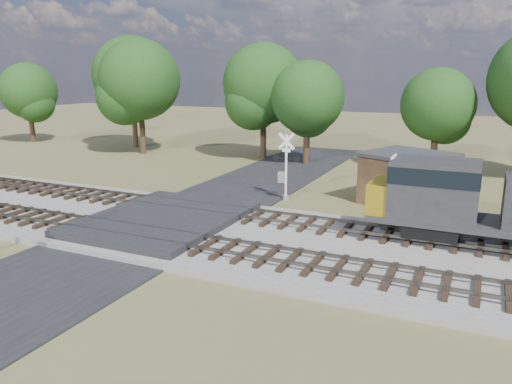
% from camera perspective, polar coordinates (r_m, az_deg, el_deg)
% --- Properties ---
extents(ground, '(160.00, 160.00, 0.00)m').
position_cam_1_polar(ground, '(26.00, -11.15, -4.23)').
color(ground, '#4D4C29').
rests_on(ground, ground).
extents(ballast_bed, '(140.00, 10.00, 0.30)m').
position_cam_1_polar(ballast_bed, '(22.34, 11.11, -6.81)').
color(ballast_bed, gray).
rests_on(ballast_bed, ground).
extents(road, '(7.00, 60.00, 0.08)m').
position_cam_1_polar(road, '(25.99, -11.15, -4.15)').
color(road, black).
rests_on(road, ground).
extents(crossing_panel, '(7.00, 9.00, 0.62)m').
position_cam_1_polar(crossing_panel, '(26.29, -10.54, -3.28)').
color(crossing_panel, '#262628').
rests_on(crossing_panel, ground).
extents(track_near, '(140.00, 2.60, 0.33)m').
position_cam_1_polar(track_near, '(22.62, -7.70, -5.71)').
color(track_near, black).
rests_on(track_near, ballast_bed).
extents(track_far, '(140.00, 2.60, 0.33)m').
position_cam_1_polar(track_far, '(26.76, -1.97, -2.54)').
color(track_far, black).
rests_on(track_far, ballast_bed).
extents(crossing_signal_far, '(1.71, 0.37, 4.25)m').
position_cam_1_polar(crossing_signal_far, '(31.04, 3.29, 2.27)').
color(crossing_signal_far, silver).
rests_on(crossing_signal_far, ground).
extents(equipment_shed, '(6.11, 6.11, 3.15)m').
position_cam_1_polar(equipment_shed, '(31.35, 16.85, 1.50)').
color(equipment_shed, '#43291C').
rests_on(equipment_shed, ground).
extents(treeline, '(84.19, 11.16, 11.49)m').
position_cam_1_polar(treeline, '(42.85, 9.66, 11.68)').
color(treeline, black).
rests_on(treeline, ground).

